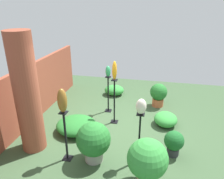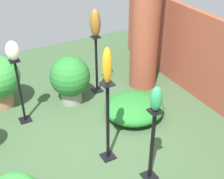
# 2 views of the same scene
# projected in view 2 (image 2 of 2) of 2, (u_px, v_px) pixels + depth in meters

# --- Properties ---
(ground_plane) EXTENTS (8.00, 8.00, 0.00)m
(ground_plane) POSITION_uv_depth(u_px,v_px,m) (94.00, 146.00, 4.89)
(ground_plane) COLOR #385133
(brick_wall_back) EXTENTS (5.60, 0.12, 1.63)m
(brick_wall_back) POSITION_uv_depth(u_px,v_px,m) (216.00, 66.00, 5.43)
(brick_wall_back) COLOR brown
(brick_wall_back) RESTS_ON ground
(brick_pillar) EXTENTS (0.54, 0.54, 2.72)m
(brick_pillar) POSITION_uv_depth(u_px,v_px,m) (146.00, 21.00, 5.75)
(brick_pillar) COLOR brown
(brick_pillar) RESTS_ON ground
(pedestal_ivory) EXTENTS (0.20, 0.20, 1.17)m
(pedestal_ivory) POSITION_uv_depth(u_px,v_px,m) (21.00, 95.00, 5.16)
(pedestal_ivory) COLOR black
(pedestal_ivory) RESTS_ON ground
(pedestal_bronze) EXTENTS (0.20, 0.20, 1.16)m
(pedestal_bronze) POSITION_uv_depth(u_px,v_px,m) (97.00, 67.00, 5.98)
(pedestal_bronze) COLOR black
(pedestal_bronze) RESTS_ON ground
(pedestal_jade) EXTENTS (0.20, 0.20, 1.14)m
(pedestal_jade) POSITION_uv_depth(u_px,v_px,m) (152.00, 149.00, 4.08)
(pedestal_jade) COLOR black
(pedestal_jade) RESTS_ON ground
(pedestal_amber) EXTENTS (0.20, 0.20, 1.29)m
(pedestal_amber) POSITION_uv_depth(u_px,v_px,m) (108.00, 126.00, 4.37)
(pedestal_amber) COLOR black
(pedestal_amber) RESTS_ON ground
(art_vase_ivory) EXTENTS (0.19, 0.21, 0.32)m
(art_vase_ivory) POSITION_uv_depth(u_px,v_px,m) (13.00, 51.00, 4.74)
(art_vase_ivory) COLOR beige
(art_vase_ivory) RESTS_ON pedestal_ivory
(art_vase_bronze) EXTENTS (0.20, 0.19, 0.52)m
(art_vase_bronze) POSITION_uv_depth(u_px,v_px,m) (95.00, 23.00, 5.51)
(art_vase_bronze) COLOR brown
(art_vase_bronze) RESTS_ON pedestal_bronze
(art_vase_jade) EXTENTS (0.14, 0.15, 0.33)m
(art_vase_jade) POSITION_uv_depth(u_px,v_px,m) (156.00, 99.00, 3.66)
(art_vase_jade) COLOR #2D9356
(art_vase_jade) RESTS_ON pedestal_jade
(art_vase_amber) EXTENTS (0.13, 0.13, 0.51)m
(art_vase_amber) POSITION_uv_depth(u_px,v_px,m) (107.00, 66.00, 3.86)
(art_vase_amber) COLOR orange
(art_vase_amber) RESTS_ON pedestal_amber
(potted_plant_mid_right) EXTENTS (0.74, 0.74, 0.91)m
(potted_plant_mid_right) POSITION_uv_depth(u_px,v_px,m) (70.00, 78.00, 5.69)
(potted_plant_mid_right) COLOR gray
(potted_plant_mid_right) RESTS_ON ground
(foliage_bed_west) EXTENTS (1.00, 1.07, 0.36)m
(foliage_bed_west) POSITION_uv_depth(u_px,v_px,m) (134.00, 108.00, 5.45)
(foliage_bed_west) COLOR #236B28
(foliage_bed_west) RESTS_ON ground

